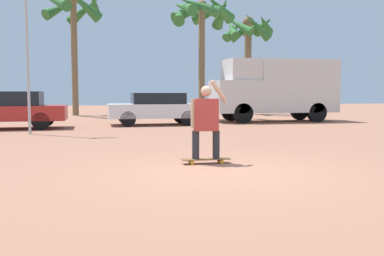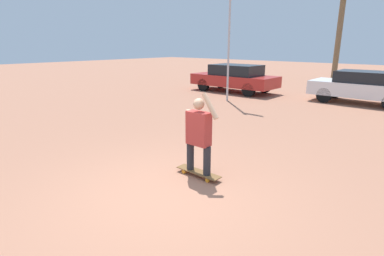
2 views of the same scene
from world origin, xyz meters
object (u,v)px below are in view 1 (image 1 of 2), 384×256
Objects in this scene: parked_car_red at (5,109)px; palm_tree_center_background at (201,15)px; palm_tree_near_van at (249,33)px; parked_car_white at (156,108)px; skateboard at (206,160)px; palm_tree_far_left at (75,13)px; camper_van at (276,88)px; flagpole at (28,27)px; person_skateboarder at (206,118)px.

palm_tree_center_background reaches higher than parked_car_red.
palm_tree_center_background is at bearing -134.75° from palm_tree_near_van.
parked_car_white is at bearing 8.14° from parked_car_red.
palm_tree_far_left is at bearing 99.44° from skateboard.
camper_van is 0.79× the size of palm_tree_far_left.
flagpole is at bearing -137.93° from palm_tree_center_background.
palm_tree_near_van is 0.99× the size of palm_tree_center_background.
palm_tree_near_van is (12.92, 8.63, 4.38)m from parked_car_red.
camper_van is (6.32, 11.03, 1.53)m from skateboard.
skateboard is 0.15× the size of palm_tree_center_background.
flagpole is (-4.17, 7.00, 2.63)m from person_skateboarder.
person_skateboarder is at bearing -59.93° from parked_car_red.
palm_tree_center_background reaches higher than palm_tree_near_van.
parked_car_red reaches higher than parked_car_white.
camper_van is (6.32, 11.03, 0.72)m from person_skateboarder.
palm_tree_center_background is (3.32, 13.76, 4.46)m from person_skateboarder.
parked_car_white is at bearing 87.37° from skateboard.
parked_car_red is 0.71× the size of palm_tree_center_background.
parked_car_white is 0.63× the size of palm_tree_near_van.
parked_car_red is 11.10m from palm_tree_far_left.
parked_car_red is 10.81m from palm_tree_center_background.
parked_car_red is at bearing 120.07° from skateboard.
person_skateboarder is at bearing -112.66° from palm_tree_near_van.
palm_tree_near_van reaches higher than flagpole.
palm_tree_far_left is (-9.45, 7.78, 4.50)m from camper_van.
palm_tree_center_background is at bearing 76.43° from person_skateboarder.
camper_van is at bearing -99.68° from palm_tree_near_van.
palm_tree_center_background is (-4.18, -4.22, 0.20)m from palm_tree_near_van.
skateboard is at bearing -59.23° from flagpole.
palm_tree_far_left reaches higher than parked_car_white.
palm_tree_near_van is (7.50, 17.98, 5.06)m from skateboard.
palm_tree_far_left is (2.29, 9.46, 5.35)m from parked_car_red.
palm_tree_center_background is (8.74, 4.41, 4.59)m from parked_car_red.
camper_van is 11.88m from parked_car_red.
flagpole reaches higher than parked_car_red.
camper_van is at bearing 60.19° from skateboard.
skateboard is at bearing -103.57° from palm_tree_center_background.
palm_tree_far_left reaches higher than palm_tree_center_background.
palm_tree_near_van reaches higher than parked_car_white.
palm_tree_near_van is 16.11m from flagpole.
camper_van is at bearing 60.19° from person_skateboarder.
palm_tree_center_background is 0.86× the size of palm_tree_far_left.
parked_car_white is 6.28m from flagpole.
skateboard is 0.21× the size of parked_car_red.
person_skateboarder is 19.77m from palm_tree_far_left.
palm_tree_far_left reaches higher than parked_car_red.
palm_tree_center_background reaches higher than flagpole.
parked_car_red is (-11.73, -1.68, -0.85)m from camper_van.
skateboard is 8.84m from flagpole.
palm_tree_center_background is (2.85, 3.57, 4.62)m from parked_car_white.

